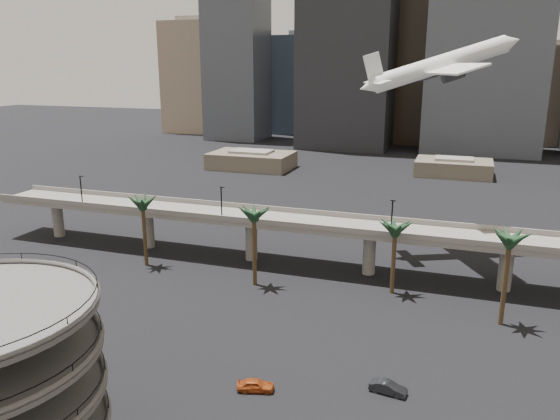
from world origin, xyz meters
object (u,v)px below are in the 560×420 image
(car_a, at_px, (256,385))
(car_b, at_px, (388,388))
(airborne_jet, at_px, (440,65))
(overpass, at_px, (308,227))

(car_a, height_order, car_b, car_a)
(airborne_jet, distance_m, car_a, 68.32)
(car_a, distance_m, car_b, 14.80)
(airborne_jet, xyz_separation_m, car_a, (-14.30, -57.20, -34.50))
(car_a, relative_size, car_b, 1.00)
(overpass, height_order, car_a, overpass)
(car_b, bearing_deg, overpass, 36.30)
(airborne_jet, relative_size, car_a, 6.97)
(overpass, height_order, car_b, overpass)
(overpass, relative_size, car_b, 31.16)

